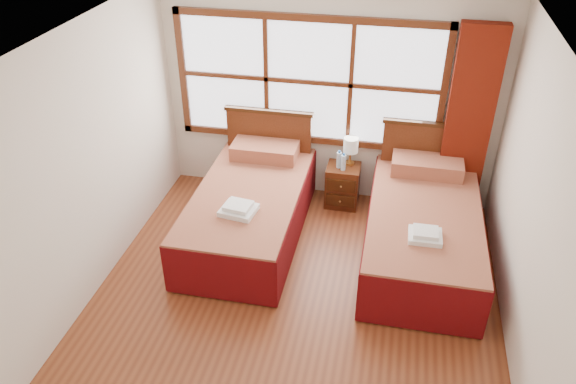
# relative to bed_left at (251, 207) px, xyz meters

# --- Properties ---
(floor) EXTENTS (4.50, 4.50, 0.00)m
(floor) POSITION_rel_bed_left_xyz_m (0.72, -1.20, -0.35)
(floor) COLOR brown
(floor) RESTS_ON ground
(ceiling) EXTENTS (4.50, 4.50, 0.00)m
(ceiling) POSITION_rel_bed_left_xyz_m (0.72, -1.20, 2.25)
(ceiling) COLOR white
(ceiling) RESTS_ON wall_back
(wall_back) EXTENTS (4.00, 0.00, 4.00)m
(wall_back) POSITION_rel_bed_left_xyz_m (0.72, 1.05, 0.95)
(wall_back) COLOR silver
(wall_back) RESTS_ON floor
(wall_left) EXTENTS (0.00, 4.50, 4.50)m
(wall_left) POSITION_rel_bed_left_xyz_m (-1.28, -1.20, 0.95)
(wall_left) COLOR silver
(wall_left) RESTS_ON floor
(wall_right) EXTENTS (0.00, 4.50, 4.50)m
(wall_right) POSITION_rel_bed_left_xyz_m (2.72, -1.20, 0.95)
(wall_right) COLOR silver
(wall_right) RESTS_ON floor
(window) EXTENTS (3.16, 0.06, 1.56)m
(window) POSITION_rel_bed_left_xyz_m (0.47, 1.02, 1.15)
(window) COLOR white
(window) RESTS_ON wall_back
(curtain) EXTENTS (0.50, 0.16, 2.30)m
(curtain) POSITION_rel_bed_left_xyz_m (2.32, 0.91, 0.82)
(curtain) COLOR maroon
(curtain) RESTS_ON wall_back
(bed_left) EXTENTS (1.16, 2.25, 1.13)m
(bed_left) POSITION_rel_bed_left_xyz_m (0.00, 0.00, 0.00)
(bed_left) COLOR #381D0B
(bed_left) RESTS_ON floor
(bed_right) EXTENTS (1.18, 2.29, 1.15)m
(bed_right) POSITION_rel_bed_left_xyz_m (1.93, -0.00, 0.00)
(bed_right) COLOR #381D0B
(bed_right) RESTS_ON floor
(nightstand) EXTENTS (0.40, 0.40, 0.53)m
(nightstand) POSITION_rel_bed_left_xyz_m (0.96, 0.80, -0.08)
(nightstand) COLOR #522511
(nightstand) RESTS_ON floor
(towels_left) EXTENTS (0.39, 0.36, 0.10)m
(towels_left) POSITION_rel_bed_left_xyz_m (0.02, -0.50, 0.31)
(towels_left) COLOR white
(towels_left) RESTS_ON bed_left
(towels_right) EXTENTS (0.32, 0.29, 0.09)m
(towels_right) POSITION_rel_bed_left_xyz_m (1.92, -0.57, 0.31)
(towels_right) COLOR white
(towels_right) RESTS_ON bed_right
(lamp) EXTENTS (0.18, 0.18, 0.35)m
(lamp) POSITION_rel_bed_left_xyz_m (1.02, 0.89, 0.44)
(lamp) COLOR gold
(lamp) RESTS_ON nightstand
(bottle_near) EXTENTS (0.06, 0.06, 0.23)m
(bottle_near) POSITION_rel_bed_left_xyz_m (0.90, 0.78, 0.29)
(bottle_near) COLOR #C2E6F9
(bottle_near) RESTS_ON nightstand
(bottle_far) EXTENTS (0.06, 0.06, 0.22)m
(bottle_far) POSITION_rel_bed_left_xyz_m (0.96, 0.73, 0.29)
(bottle_far) COLOR #C2E6F9
(bottle_far) RESTS_ON nightstand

